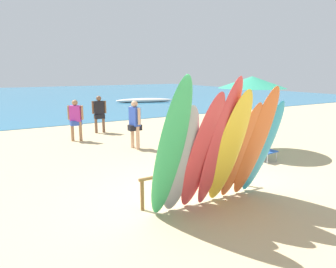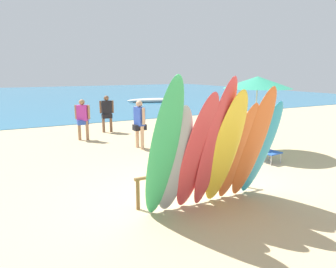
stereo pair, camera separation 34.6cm
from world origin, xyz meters
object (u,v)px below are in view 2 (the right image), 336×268
Objects in this scene: beachgoer_by_water at (107,111)px; beachgoer_strolling at (83,117)px; beach_chair_blue at (219,138)px; surfboard_orange_5 at (237,154)px; surfboard_yellow_4 at (225,151)px; beach_umbrella at (257,82)px; surfboard_teal_7 at (261,150)px; surfboard_red_2 at (196,155)px; distant_boat at (156,100)px; surfboard_green_0 at (163,152)px; surfboard_rack at (195,174)px; surfboard_grey_1 at (174,162)px; surfboard_red_3 at (214,147)px; beach_chair_red at (265,147)px; beachgoer_near_rack at (139,121)px; surfboard_orange_6 at (252,146)px.

beachgoer_by_water reaches higher than beachgoer_strolling.
surfboard_orange_5 is at bearing -101.68° from beach_chair_blue.
beach_umbrella is at bearing 45.32° from surfboard_yellow_4.
beach_umbrella is (2.50, 2.80, 1.18)m from surfboard_teal_7.
distant_boat is (8.09, 18.75, -0.94)m from surfboard_red_2.
surfboard_teal_7 is 1.39× the size of beachgoer_by_water.
surfboard_yellow_4 is at bearing -176.77° from surfboard_teal_7.
surfboard_yellow_4 is 20.27m from distant_boat.
surfboard_green_0 is 8.36m from beachgoer_by_water.
surfboard_rack is at bearing 147.50° from surfboard_teal_7.
surfboard_grey_1 is at bearing 178.33° from surfboard_yellow_4.
surfboard_red_3 is 4.51m from beach_chair_blue.
beach_chair_red is (3.58, 1.93, -0.69)m from surfboard_red_2.
beachgoer_near_rack reaches higher than beachgoer_strolling.
surfboard_red_3 reaches higher than beachgoer_near_rack.
beach_chair_red is at bearing -50.63° from beach_chair_blue.
beachgoer_strolling is at bearing 135.95° from beach_umbrella.
surfboard_orange_5 is at bearing 170.33° from beachgoer_near_rack.
surfboard_red_2 reaches higher than distant_boat.
surfboard_green_0 is at bearing -148.34° from beach_umbrella.
surfboard_yellow_4 reaches higher than surfboard_red_2.
surfboard_yellow_4 is 7.21m from beachgoer_strolling.
surfboard_red_2 is 1.21m from surfboard_orange_6.
surfboard_green_0 is 0.37m from surfboard_grey_1.
surfboard_red_2 is 1.11× the size of surfboard_teal_7.
beach_chair_red is at bearing 126.69° from beachgoer_by_water.
surfboard_rack is at bearing 53.28° from surfboard_red_2.
distant_boat is at bearing 62.24° from surfboard_red_2.
beachgoer_near_rack reaches higher than distant_boat.
beachgoer_near_rack is at bearing 144.73° from beach_umbrella.
surfboard_yellow_4 is 0.51× the size of distant_boat.
surfboard_orange_6 reaches higher than beachgoer_strolling.
surfboard_red_2 is 7.10m from beachgoer_strolling.
surfboard_teal_7 is (0.94, 0.08, -0.12)m from surfboard_yellow_4.
surfboard_rack is 3.19× the size of beach_chair_blue.
beachgoer_by_water is at bearing 93.30° from surfboard_teal_7.
beach_chair_red is at bearing 33.45° from surfboard_orange_5.
surfboard_yellow_4 is 1.51× the size of beachgoer_near_rack.
surfboard_red_2 is 4.12m from beach_chair_red.
surfboard_rack is 0.55× the size of distant_boat.
beachgoer_by_water is (0.41, 7.49, 0.40)m from surfboard_rack.
surfboard_red_2 is 0.93m from surfboard_orange_5.
surfboard_teal_7 is at bearing -41.18° from beachgoer_strolling.
surfboard_teal_7 is (1.08, -0.65, 0.52)m from surfboard_rack.
beachgoer_near_rack is at bearing 82.57° from surfboard_rack.
beachgoer_by_water is (-0.08, 8.15, -0.12)m from surfboard_orange_5.
distant_boat is (7.77, 18.81, -1.06)m from surfboard_red_3.
surfboard_orange_6 is 3.05× the size of beach_chair_red.
beach_chair_blue is at bearing 59.57° from surfboard_yellow_4.
surfboard_red_3 is 4.78m from beach_umbrella.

